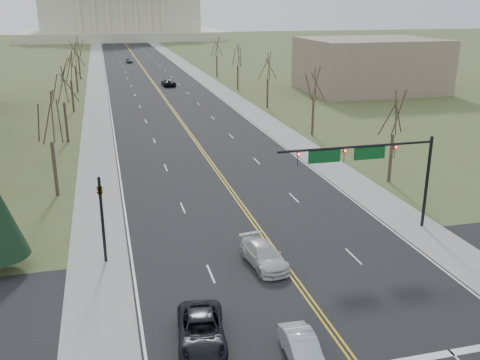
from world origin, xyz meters
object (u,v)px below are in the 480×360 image
car_far_sb (129,60)px  car_sb_outer_lead (201,331)px  signal_mast (368,160)px  car_sb_inner_second (264,255)px  signal_left (102,210)px  car_sb_inner_lead (302,350)px  car_far_nb (168,82)px

car_far_sb → car_sb_outer_lead: bearing=-95.1°
signal_mast → car_sb_inner_second: (-8.78, -3.16, -5.04)m
signal_left → car_sb_inner_second: (10.16, -3.16, -2.99)m
car_sb_inner_lead → car_sb_outer_lead: size_ratio=0.78×
car_sb_outer_lead → car_far_nb: size_ratio=1.00×
car_far_nb → car_sb_outer_lead: bearing=81.6°
signal_mast → car_sb_outer_lead: size_ratio=2.34×
signal_mast → car_far_nb: 78.73m
car_sb_outer_lead → car_sb_inner_second: bearing=60.4°
signal_mast → car_sb_outer_lead: (-14.35, -10.57, -5.03)m
signal_mast → signal_left: 19.06m
car_sb_outer_lead → car_far_sb: car_sb_outer_lead is taller
car_sb_outer_lead → car_far_nb: (9.50, 88.99, 0.00)m
car_sb_inner_second → car_far_nb: car_far_nb is taller
signal_left → car_sb_inner_lead: bearing=-55.8°
car_sb_inner_lead → car_far_sb: (-0.26, 139.48, -0.00)m
signal_left → car_far_nb: signal_left is taller
car_sb_inner_lead → car_sb_outer_lead: car_sb_outer_lead is taller
car_sb_outer_lead → car_far_nb: 89.49m
signal_left → car_sb_outer_lead: (4.59, -10.57, -2.98)m
car_sb_inner_lead → car_far_sb: 139.48m
signal_left → car_sb_inner_second: bearing=-17.3°
car_far_nb → car_sb_inner_second: bearing=85.0°
signal_mast → car_far_nb: (-4.86, 78.42, -5.03)m
car_far_nb → car_far_sb: (-5.31, 47.79, -0.06)m
signal_left → car_sb_inner_lead: signal_left is taller
car_sb_inner_lead → car_far_nb: (5.05, 91.69, 0.05)m
car_sb_outer_lead → car_far_sb: size_ratio=1.33×
car_sb_outer_lead → car_sb_inner_second: 9.27m
signal_mast → car_sb_inner_second: 10.61m
signal_left → car_sb_inner_second: size_ratio=1.22×
signal_mast → car_sb_outer_lead: signal_mast is taller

